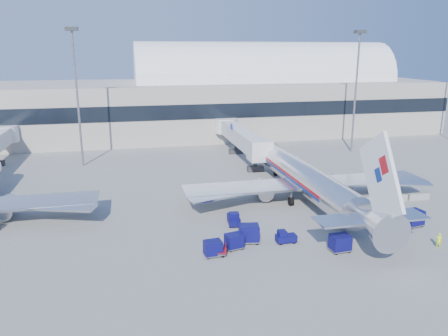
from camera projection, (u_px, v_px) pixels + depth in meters
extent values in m
plane|color=gray|center=(241.00, 220.00, 50.36)|extent=(260.00, 260.00, 0.00)
cube|color=#B2AA9E|center=(68.00, 111.00, 96.34)|extent=(170.00, 28.00, 12.00)
cube|color=black|center=(58.00, 116.00, 82.93)|extent=(170.00, 0.40, 3.00)
cylinder|color=white|center=(263.00, 81.00, 104.23)|extent=(60.00, 18.00, 18.00)
cylinder|color=silver|center=(303.00, 177.00, 57.36)|extent=(3.80, 28.00, 3.80)
sphere|color=silver|center=(270.00, 153.00, 70.56)|extent=(3.72, 3.72, 3.72)
cone|color=silver|center=(374.00, 222.00, 41.23)|extent=(3.80, 6.00, 3.80)
cube|color=#B30D16|center=(301.00, 173.00, 58.24)|extent=(3.85, 20.16, 0.32)
cube|color=navy|center=(300.00, 176.00, 58.33)|extent=(3.85, 20.16, 0.32)
cube|color=white|center=(381.00, 179.00, 39.62)|extent=(0.35, 7.79, 8.74)
cube|color=silver|center=(371.00, 218.00, 41.65)|extent=(11.00, 3.00, 0.18)
cube|color=silver|center=(306.00, 183.00, 56.57)|extent=(32.00, 5.00, 0.28)
cylinder|color=#B7B7BC|center=(262.00, 190.00, 57.08)|extent=(2.10, 3.80, 2.10)
cylinder|color=#B7B7BC|center=(339.00, 184.00, 59.39)|extent=(2.10, 3.80, 2.10)
cylinder|color=black|center=(275.00, 173.00, 68.37)|extent=(0.40, 0.90, 0.90)
cylinder|color=#B7B7BC|center=(6.00, 208.00, 50.57)|extent=(2.10, 3.80, 2.10)
cube|color=silver|center=(240.00, 136.00, 79.19)|extent=(2.70, 24.00, 2.70)
cube|color=silver|center=(260.00, 150.00, 67.69)|extent=(3.40, 3.20, 3.20)
cylinder|color=silver|center=(226.00, 126.00, 90.03)|extent=(4.40, 4.40, 3.00)
cube|color=#2D2D30|center=(255.00, 161.00, 70.34)|extent=(0.50, 0.50, 3.00)
cube|color=#2D2D30|center=(255.00, 169.00, 70.69)|extent=(2.60, 1.00, 0.90)
cube|color=#2D2D30|center=(236.00, 144.00, 82.59)|extent=(0.50, 0.50, 3.00)
cube|color=#2D2D30|center=(236.00, 151.00, 82.94)|extent=(2.60, 1.00, 0.90)
cube|color=navy|center=(231.00, 126.00, 78.39)|extent=(0.12, 1.40, 0.90)
cylinder|color=silver|center=(6.00, 134.00, 81.21)|extent=(4.40, 4.40, 3.00)
cylinder|color=slate|center=(78.00, 101.00, 71.58)|extent=(0.36, 0.36, 22.00)
cube|color=#2D2D30|center=(71.00, 29.00, 68.65)|extent=(2.00, 1.20, 0.60)
cylinder|color=slate|center=(355.00, 94.00, 82.08)|extent=(0.36, 0.36, 22.00)
cube|color=#2D2D30|center=(360.00, 32.00, 79.15)|extent=(2.00, 1.20, 0.60)
cube|color=#9E9E96|center=(373.00, 200.00, 55.91)|extent=(3.00, 0.55, 0.90)
cube|color=#9E9E96|center=(396.00, 198.00, 56.60)|extent=(3.00, 0.55, 0.90)
cube|color=#9E9E96|center=(418.00, 196.00, 57.29)|extent=(3.00, 0.55, 0.90)
cube|color=#0A0A4B|center=(286.00, 238.00, 44.40)|extent=(2.08, 1.04, 0.68)
cube|color=#0A0A4B|center=(282.00, 234.00, 44.16)|extent=(0.82, 0.91, 0.63)
cylinder|color=black|center=(291.00, 238.00, 45.00)|extent=(0.51, 0.20, 0.51)
cube|color=#0A0A4B|center=(349.00, 222.00, 48.47)|extent=(2.40, 2.52, 0.76)
cube|color=#0A0A4B|center=(345.00, 216.00, 48.61)|extent=(1.36, 1.35, 0.71)
cylinder|color=black|center=(357.00, 224.00, 48.43)|extent=(0.54, 0.57, 0.57)
cube|color=#0A0A4B|center=(233.00, 220.00, 49.01)|extent=(1.49, 2.58, 0.80)
cube|color=#0A0A4B|center=(234.00, 216.00, 48.33)|extent=(1.17, 1.07, 0.75)
cylinder|color=black|center=(228.00, 219.00, 49.86)|extent=(0.30, 0.62, 0.60)
cube|color=#0A0A4B|center=(249.00, 233.00, 44.31)|extent=(2.23, 1.86, 1.62)
cube|color=slate|center=(249.00, 240.00, 44.52)|extent=(2.35, 1.93, 0.11)
cylinder|color=black|center=(256.00, 238.00, 45.17)|extent=(0.47, 0.25, 0.45)
cube|color=#0A0A4B|center=(234.00, 241.00, 42.91)|extent=(1.91, 1.64, 1.34)
cube|color=slate|center=(234.00, 247.00, 43.09)|extent=(2.02, 1.71, 0.09)
cylinder|color=black|center=(238.00, 244.00, 43.81)|extent=(0.39, 0.23, 0.37)
cube|color=#0A0A4B|center=(213.00, 248.00, 41.41)|extent=(1.77, 1.45, 1.32)
cube|color=slate|center=(213.00, 254.00, 41.58)|extent=(1.87, 1.50, 0.09)
cylinder|color=black|center=(218.00, 251.00, 42.24)|extent=(0.38, 0.18, 0.37)
cube|color=#0A0A4B|center=(340.00, 242.00, 42.34)|extent=(1.93, 1.55, 1.48)
cube|color=slate|center=(340.00, 249.00, 42.53)|extent=(2.04, 1.61, 0.10)
cylinder|color=black|center=(343.00, 246.00, 43.25)|extent=(0.42, 0.19, 0.41)
cube|color=#0A0A4B|center=(413.00, 217.00, 48.43)|extent=(2.25, 1.89, 1.62)
cube|color=slate|center=(412.00, 224.00, 48.64)|extent=(2.37, 1.97, 0.11)
cylinder|color=black|center=(413.00, 221.00, 49.49)|extent=(0.47, 0.26, 0.45)
cube|color=slate|center=(216.00, 252.00, 41.70)|extent=(2.19, 1.70, 0.11)
cube|color=maroon|center=(216.00, 250.00, 41.65)|extent=(2.20, 1.75, 0.07)
cylinder|color=black|center=(222.00, 251.00, 42.21)|extent=(0.38, 0.21, 0.36)
imported|color=#B8D916|center=(439.00, 240.00, 43.22)|extent=(0.67, 0.64, 1.55)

